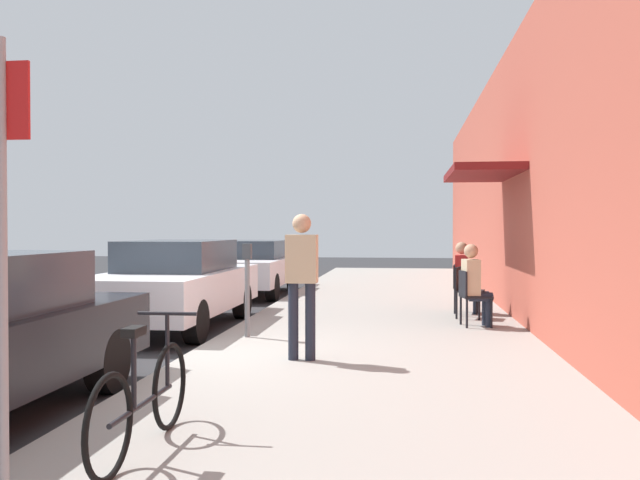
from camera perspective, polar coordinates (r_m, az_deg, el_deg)
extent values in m
plane|color=#2D2D30|center=(8.40, -11.44, -10.36)|extent=(60.00, 60.00, 0.00)
cube|color=#9E9B93|center=(9.94, 4.92, -8.22)|extent=(4.50, 32.00, 0.12)
cube|color=#BC5442|center=(10.04, 18.82, 5.62)|extent=(0.30, 32.00, 4.94)
cube|color=maroon|center=(11.73, 13.66, 5.60)|extent=(1.10, 2.80, 0.12)
cylinder|color=black|center=(7.10, -17.76, -9.86)|extent=(0.22, 0.64, 0.64)
cube|color=silver|center=(11.21, -12.35, -4.22)|extent=(1.80, 4.40, 0.64)
cube|color=#333D47|center=(11.31, -12.11, -1.29)|extent=(1.48, 2.11, 0.50)
cylinder|color=black|center=(12.31, -6.72, -5.23)|extent=(0.22, 0.64, 0.64)
cylinder|color=black|center=(12.79, -13.65, -5.02)|extent=(0.22, 0.64, 0.64)
cylinder|color=black|center=(9.71, -10.62, -6.91)|extent=(0.22, 0.64, 0.64)
cylinder|color=black|center=(10.30, -19.10, -6.49)|extent=(0.22, 0.64, 0.64)
cube|color=silver|center=(16.56, -5.86, -2.59)|extent=(1.80, 4.40, 0.60)
cube|color=#333D47|center=(16.68, -5.75, -0.78)|extent=(1.48, 2.11, 0.43)
cylinder|color=black|center=(17.76, -2.37, -3.32)|extent=(0.22, 0.64, 0.64)
cylinder|color=black|center=(18.09, -7.33, -3.24)|extent=(0.22, 0.64, 0.64)
cylinder|color=black|center=(15.08, -4.10, -4.08)|extent=(0.22, 0.64, 0.64)
cylinder|color=black|center=(15.47, -9.88, -3.96)|extent=(0.22, 0.64, 0.64)
cylinder|color=slate|center=(9.44, -6.27, -4.98)|extent=(0.07, 0.07, 1.10)
cube|color=#383D42|center=(9.40, -6.28, -0.98)|extent=(0.12, 0.10, 0.22)
cylinder|color=gray|center=(4.14, -25.65, -2.30)|extent=(0.06, 0.06, 2.60)
cube|color=red|center=(4.21, -25.60, 10.74)|extent=(0.32, 0.02, 0.44)
torus|color=black|center=(5.30, -12.78, -12.13)|extent=(0.04, 0.66, 0.66)
torus|color=black|center=(4.36, -17.67, -15.04)|extent=(0.04, 0.66, 0.66)
cylinder|color=black|center=(4.82, -14.97, -13.45)|extent=(0.04, 1.05, 0.04)
cylinder|color=black|center=(4.63, -15.70, -10.89)|extent=(0.04, 0.04, 0.50)
cube|color=black|center=(4.58, -15.71, -7.58)|extent=(0.10, 0.20, 0.06)
cylinder|color=black|center=(5.20, -12.98, -9.24)|extent=(0.03, 0.03, 0.56)
cylinder|color=black|center=(5.15, -12.99, -6.17)|extent=(0.46, 0.03, 0.03)
cylinder|color=black|center=(10.96, 13.94, -5.89)|extent=(0.04, 0.04, 0.45)
cylinder|color=black|center=(10.60, 14.51, -6.12)|extent=(0.04, 0.04, 0.45)
cylinder|color=black|center=(10.86, 12.00, -5.94)|extent=(0.04, 0.04, 0.45)
cylinder|color=black|center=(10.49, 12.51, -6.18)|extent=(0.04, 0.04, 0.45)
cube|color=black|center=(10.70, 13.24, -4.76)|extent=(0.51, 0.51, 0.03)
cube|color=black|center=(10.63, 12.18, -3.68)|extent=(0.10, 0.44, 0.40)
cylinder|color=#232838|center=(10.87, 14.02, -5.89)|extent=(0.11, 0.11, 0.47)
cylinder|color=#232838|center=(10.81, 13.36, -4.67)|extent=(0.38, 0.20, 0.14)
cylinder|color=#232838|center=(10.68, 14.32, -6.01)|extent=(0.11, 0.11, 0.47)
cylinder|color=#232838|center=(10.62, 13.65, -4.78)|extent=(0.38, 0.20, 0.14)
cube|color=#CCB28C|center=(10.65, 12.83, -3.13)|extent=(0.28, 0.39, 0.56)
sphere|color=tan|center=(10.63, 12.84, -0.93)|extent=(0.22, 0.22, 0.22)
cylinder|color=black|center=(11.82, 13.82, -5.39)|extent=(0.04, 0.04, 0.45)
cylinder|color=black|center=(11.44, 13.52, -5.59)|extent=(0.04, 0.04, 0.45)
cylinder|color=black|center=(11.88, 12.00, -5.35)|extent=(0.04, 0.04, 0.45)
cylinder|color=black|center=(11.51, 11.65, -5.55)|extent=(0.04, 0.04, 0.45)
cube|color=black|center=(11.64, 12.75, -4.29)|extent=(0.54, 0.54, 0.03)
cube|color=black|center=(11.66, 11.76, -3.27)|extent=(0.15, 0.43, 0.40)
cylinder|color=black|center=(12.55, 13.32, -5.01)|extent=(0.04, 0.04, 0.45)
cylinder|color=black|center=(12.17, 13.30, -5.20)|extent=(0.04, 0.04, 0.45)
cylinder|color=black|center=(12.56, 11.58, -5.00)|extent=(0.04, 0.04, 0.45)
cylinder|color=black|center=(12.18, 11.51, -5.19)|extent=(0.04, 0.04, 0.45)
cube|color=black|center=(12.34, 12.43, -3.99)|extent=(0.49, 0.49, 0.03)
cube|color=black|center=(12.33, 11.48, -3.04)|extent=(0.08, 0.44, 0.40)
cylinder|color=#232838|center=(12.46, 13.27, -5.01)|extent=(0.11, 0.11, 0.47)
cylinder|color=#232838|center=(12.44, 12.68, -3.93)|extent=(0.37, 0.18, 0.14)
cylinder|color=#232838|center=(12.26, 13.26, -5.11)|extent=(0.11, 0.11, 0.47)
cylinder|color=#232838|center=(12.24, 12.66, -4.01)|extent=(0.37, 0.18, 0.14)
cube|color=#B22626|center=(12.32, 12.07, -2.58)|extent=(0.26, 0.38, 0.56)
sphere|color=tan|center=(12.30, 12.07, -0.67)|extent=(0.22, 0.22, 0.22)
cylinder|color=#232838|center=(7.79, -2.31, -6.99)|extent=(0.12, 0.12, 0.90)
cylinder|color=#232838|center=(7.76, -0.84, -7.02)|extent=(0.12, 0.12, 0.90)
cube|color=#CCB28C|center=(7.70, -1.58, -1.62)|extent=(0.36, 0.22, 0.56)
sphere|color=tan|center=(7.70, -1.58, 1.43)|extent=(0.22, 0.22, 0.22)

